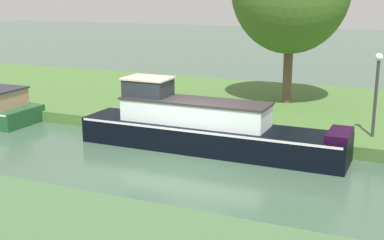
{
  "coord_description": "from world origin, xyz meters",
  "views": [
    {
      "loc": [
        6.02,
        -13.04,
        4.75
      ],
      "look_at": [
        -0.32,
        1.2,
        0.9
      ],
      "focal_mm": 48.33,
      "sensor_mm": 36.0,
      "label": 1
    }
  ],
  "objects_px": {
    "black_barge": "(204,128)",
    "lamp_post": "(377,84)",
    "mooring_post_far": "(226,120)",
    "mooring_post_near": "(161,108)"
  },
  "relations": [
    {
      "from": "black_barge",
      "to": "lamp_post",
      "type": "xyz_separation_m",
      "value": [
        4.76,
        2.17,
        1.36
      ]
    },
    {
      "from": "lamp_post",
      "to": "mooring_post_near",
      "type": "distance_m",
      "value": 7.15
    },
    {
      "from": "black_barge",
      "to": "mooring_post_near",
      "type": "height_order",
      "value": "black_barge"
    },
    {
      "from": "lamp_post",
      "to": "mooring_post_far",
      "type": "xyz_separation_m",
      "value": [
        -4.56,
        -0.76,
        -1.41
      ]
    },
    {
      "from": "lamp_post",
      "to": "mooring_post_far",
      "type": "relative_size",
      "value": 5.17
    },
    {
      "from": "black_barge",
      "to": "lamp_post",
      "type": "distance_m",
      "value": 5.41
    },
    {
      "from": "black_barge",
      "to": "mooring_post_far",
      "type": "height_order",
      "value": "black_barge"
    },
    {
      "from": "black_barge",
      "to": "lamp_post",
      "type": "relative_size",
      "value": 3.22
    },
    {
      "from": "black_barge",
      "to": "lamp_post",
      "type": "bearing_deg",
      "value": 24.54
    },
    {
      "from": "lamp_post",
      "to": "black_barge",
      "type": "bearing_deg",
      "value": -155.46
    }
  ]
}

